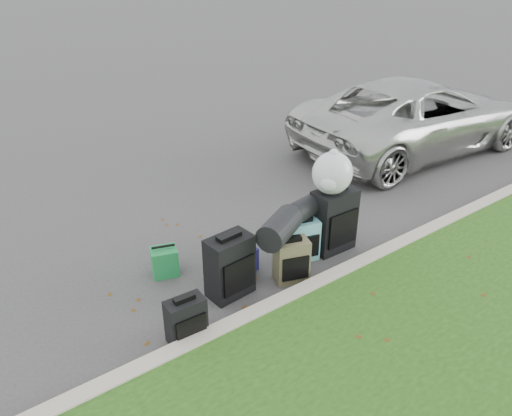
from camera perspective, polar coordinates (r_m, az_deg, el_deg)
ground at (r=6.44m, az=1.78°, el=-4.76°), size 120.00×120.00×0.00m
curb at (r=5.78m, az=7.95°, el=-8.39°), size 120.00×0.18×0.15m
suv at (r=9.88m, az=17.82°, el=10.08°), size 4.95×2.53×1.34m
suitcase_small_black at (r=5.01m, az=-8.00°, el=-12.58°), size 0.39×0.23×0.48m
suitcase_large_black_left at (r=5.48m, az=-3.02°, el=-6.68°), size 0.53×0.34×0.72m
suitcase_olive at (r=5.77m, az=4.08°, el=-5.99°), size 0.44×0.35×0.52m
suitcase_teal at (r=6.15m, az=5.41°, el=-3.68°), size 0.42×0.31×0.53m
suitcase_large_black_right at (r=6.33m, az=8.83°, el=-1.38°), size 0.55×0.34×0.82m
tote_green at (r=5.99m, az=-10.40°, el=-6.05°), size 0.36×0.32×0.34m
tote_navy at (r=5.97m, az=-1.34°, el=-5.91°), size 0.29×0.24×0.29m
duffel_left at (r=5.55m, az=2.71°, el=-2.30°), size 0.67×0.55×0.32m
duffel_right at (r=6.05m, az=5.78°, el=0.05°), size 0.51×0.34×0.26m
trash_bag at (r=6.00m, az=8.72°, el=3.97°), size 0.50×0.50×0.50m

